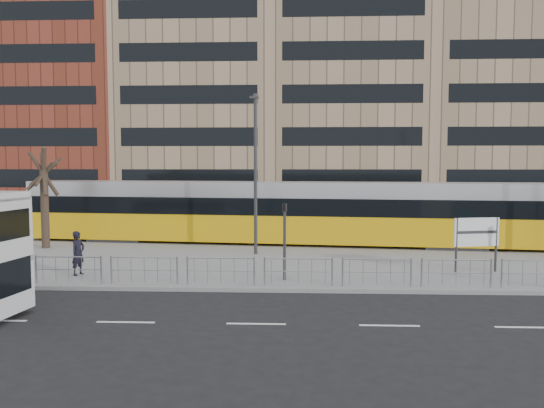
{
  "coord_description": "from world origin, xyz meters",
  "views": [
    {
      "loc": [
        -0.84,
        -19.65,
        4.81
      ],
      "look_at": [
        -1.95,
        6.0,
        2.89
      ],
      "focal_mm": 35.0,
      "sensor_mm": 36.0,
      "label": 1
    }
  ],
  "objects_px": {
    "station_sign": "(477,235)",
    "bare_tree": "(43,145)",
    "pedestrian": "(78,253)",
    "traffic_light_west": "(285,231)",
    "lamp_post_west": "(255,167)",
    "tram": "(279,213)"
  },
  "relations": [
    {
      "from": "station_sign",
      "to": "bare_tree",
      "type": "height_order",
      "value": "bare_tree"
    },
    {
      "from": "pedestrian",
      "to": "traffic_light_west",
      "type": "relative_size",
      "value": 0.6
    },
    {
      "from": "station_sign",
      "to": "lamp_post_west",
      "type": "distance_m",
      "value": 11.12
    },
    {
      "from": "tram",
      "to": "bare_tree",
      "type": "distance_m",
      "value": 13.79
    },
    {
      "from": "pedestrian",
      "to": "lamp_post_west",
      "type": "relative_size",
      "value": 0.22
    },
    {
      "from": "station_sign",
      "to": "bare_tree",
      "type": "xyz_separation_m",
      "value": [
        -21.77,
        5.79,
        4.07
      ]
    },
    {
      "from": "traffic_light_west",
      "to": "bare_tree",
      "type": "relative_size",
      "value": 0.39
    },
    {
      "from": "station_sign",
      "to": "bare_tree",
      "type": "bearing_deg",
      "value": 153.25
    },
    {
      "from": "tram",
      "to": "bare_tree",
      "type": "height_order",
      "value": "bare_tree"
    },
    {
      "from": "bare_tree",
      "to": "lamp_post_west",
      "type": "bearing_deg",
      "value": -7.43
    },
    {
      "from": "lamp_post_west",
      "to": "bare_tree",
      "type": "height_order",
      "value": "lamp_post_west"
    },
    {
      "from": "bare_tree",
      "to": "pedestrian",
      "type": "bearing_deg",
      "value": -55.91
    },
    {
      "from": "tram",
      "to": "bare_tree",
      "type": "relative_size",
      "value": 3.94
    },
    {
      "from": "station_sign",
      "to": "pedestrian",
      "type": "relative_size",
      "value": 1.28
    },
    {
      "from": "pedestrian",
      "to": "traffic_light_west",
      "type": "distance_m",
      "value": 8.81
    },
    {
      "from": "tram",
      "to": "traffic_light_west",
      "type": "relative_size",
      "value": 9.99
    },
    {
      "from": "pedestrian",
      "to": "lamp_post_west",
      "type": "distance_m",
      "value": 9.69
    },
    {
      "from": "pedestrian",
      "to": "station_sign",
      "type": "bearing_deg",
      "value": -65.61
    },
    {
      "from": "station_sign",
      "to": "traffic_light_west",
      "type": "distance_m",
      "value": 8.47
    },
    {
      "from": "station_sign",
      "to": "lamp_post_west",
      "type": "relative_size",
      "value": 0.29
    },
    {
      "from": "lamp_post_west",
      "to": "bare_tree",
      "type": "distance_m",
      "value": 12.06
    },
    {
      "from": "station_sign",
      "to": "pedestrian",
      "type": "height_order",
      "value": "station_sign"
    }
  ]
}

